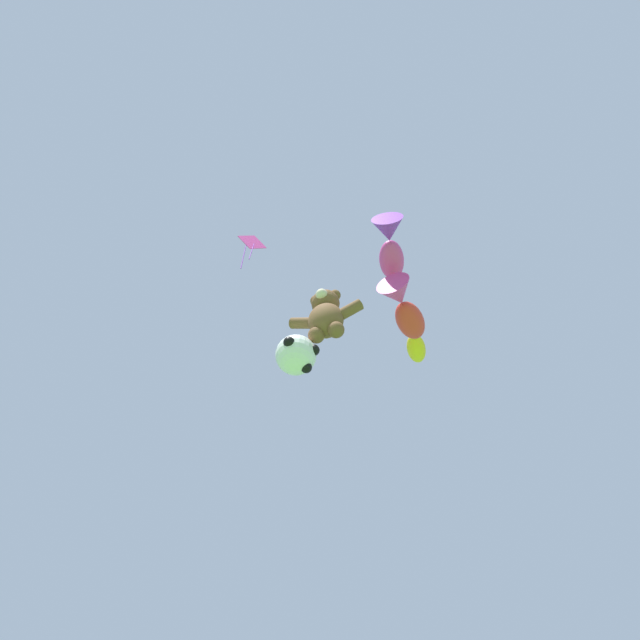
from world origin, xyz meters
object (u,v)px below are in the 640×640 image
fish_kite_goldfin (414,338)px  diamond_kite (251,244)px  fish_kite_magenta (390,245)px  soccer_ball_kite (296,355)px  fish_kite_crimson (404,307)px  teddy_bear_kite (326,315)px

fish_kite_goldfin → diamond_kite: (-4.62, -4.04, 2.43)m
fish_kite_magenta → diamond_kite: diamond_kite is taller
soccer_ball_kite → fish_kite_crimson: bearing=23.8°
teddy_bear_kite → fish_kite_crimson: bearing=32.8°
fish_kite_crimson → soccer_ball_kite: bearing=-156.2°
fish_kite_goldfin → diamond_kite: bearing=-138.8°
soccer_ball_kite → fish_kite_crimson: fish_kite_crimson is taller
diamond_kite → fish_kite_goldfin: bearing=41.2°
teddy_bear_kite → fish_kite_goldfin: bearing=56.6°
fish_kite_magenta → fish_kite_crimson: bearing=93.1°
soccer_ball_kite → diamond_kite: size_ratio=0.44×
fish_kite_crimson → fish_kite_goldfin: fish_kite_goldfin is taller
soccer_ball_kite → fish_kite_magenta: bearing=-8.1°
fish_kite_magenta → fish_kite_crimson: size_ratio=0.91×
fish_kite_magenta → diamond_kite: size_ratio=0.82×
soccer_ball_kite → fish_kite_magenta: size_ratio=0.53×
teddy_bear_kite → fish_kite_goldfin: 4.51m
fish_kite_magenta → fish_kite_goldfin: bearing=90.0°
teddy_bear_kite → fish_kite_crimson: fish_kite_crimson is taller
teddy_bear_kite → fish_kite_crimson: size_ratio=0.92×
diamond_kite → teddy_bear_kite: bearing=18.0°
soccer_ball_kite → fish_kite_crimson: size_ratio=0.49×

